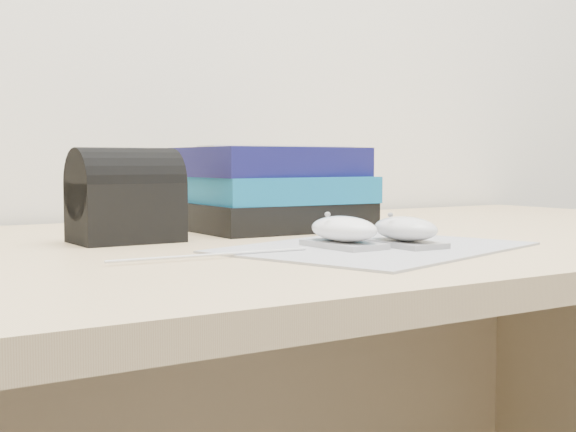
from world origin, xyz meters
TOP-DOWN VIEW (x-y plane):
  - desk at (0.00, 1.64)m, footprint 1.60×0.80m
  - mousepad at (-0.00, 1.42)m, footprint 0.39×0.34m
  - mouse_rear at (-0.04, 1.44)m, footprint 0.06×0.10m
  - mouse_front at (0.03, 1.41)m, footprint 0.05×0.09m
  - usb_cable at (-0.20, 1.44)m, footprint 0.22×0.01m
  - book_stack at (0.03, 1.70)m, footprint 0.25×0.20m
  - pouch at (-0.21, 1.65)m, footprint 0.13×0.09m

SIDE VIEW (x-z plane):
  - desk at x=0.00m, z-range 0.13..0.86m
  - mousepad at x=0.00m, z-range 0.73..0.73m
  - usb_cable at x=-0.20m, z-range 0.73..0.74m
  - mouse_front at x=0.03m, z-range 0.73..0.77m
  - mouse_rear at x=-0.04m, z-range 0.73..0.77m
  - pouch at x=-0.21m, z-range 0.73..0.84m
  - book_stack at x=0.03m, z-range 0.73..0.85m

